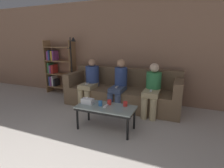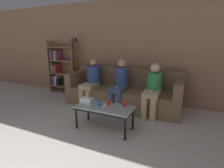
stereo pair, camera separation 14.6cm
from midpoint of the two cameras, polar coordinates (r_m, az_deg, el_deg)
The scene contains 13 objects.
wall_back at distance 4.63m, azimuth 7.18°, elevation 10.55°, with size 12.00×0.06×2.60m.
couch at distance 4.31m, azimuth 4.68°, elevation -2.81°, with size 2.75×0.91×0.90m.
coffee_table at distance 3.14m, azimuth -1.16°, elevation -8.10°, with size 1.04×0.50×0.43m.
cup_near_left at distance 3.14m, azimuth -2.90°, elevation -6.28°, with size 0.07×0.07×0.09m.
cup_near_right at distance 3.12m, azimuth 5.27°, elevation -6.53°, with size 0.08×0.08×0.09m.
cup_far_center at distance 3.19m, azimuth 0.04°, elevation -5.98°, with size 0.08×0.08×0.09m.
tissue_box at distance 3.28m, azimuth -7.01°, elevation -5.43°, with size 0.22×0.12×0.13m.
game_remote at distance 3.12m, azimuth -1.17°, elevation -7.17°, with size 0.04×0.15×0.02m.
bookshelf at distance 5.57m, azimuth -15.89°, elevation 5.24°, with size 0.92×0.32×1.58m.
standing_lamp at distance 5.02m, azimuth -11.38°, elevation 7.46°, with size 0.31×0.26×1.67m.
seated_person_left_end at distance 4.36m, azimuth -5.71°, elevation 1.21°, with size 0.33×0.68×1.13m.
seated_person_mid_left at distance 4.03m, azimuth 3.62°, elevation 0.22°, with size 0.31×0.66×1.16m.
seated_person_mid_right at distance 3.83m, azimuth 14.31°, elevation -1.18°, with size 0.33×0.70×1.10m.
Camera 2 is at (1.47, -0.30, 1.56)m, focal length 28.00 mm.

